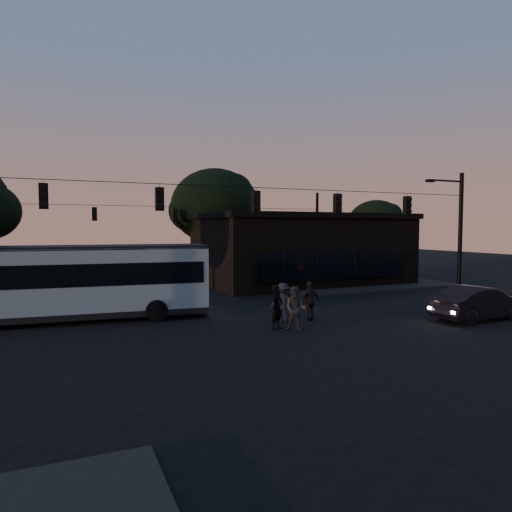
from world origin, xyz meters
name	(u,v)px	position (x,y,z in m)	size (l,w,h in m)	color
ground	(297,338)	(0.00, 0.00, 0.00)	(120.00, 120.00, 0.00)	black
sidewalk_far_right	(346,282)	(12.00, 14.00, 0.07)	(14.00, 10.00, 0.15)	black
building	(300,248)	(9.00, 15.97, 2.71)	(15.40, 10.41, 5.40)	black
tree_behind	(215,206)	(4.00, 22.00, 6.19)	(7.60, 7.60, 9.43)	black
tree_right	(376,225)	(18.00, 18.00, 4.63)	(5.20, 5.20, 6.86)	black
signal_rig_near	(256,225)	(0.00, 4.00, 4.45)	(26.24, 0.30, 7.50)	black
signal_rig_far	(175,229)	(0.00, 20.00, 4.20)	(26.24, 0.30, 7.50)	black
bus	(72,279)	(-7.98, 7.05, 1.96)	(12.61, 3.95, 3.49)	#7E99A0
car	(479,303)	(9.55, -0.32, 0.80)	(1.70, 4.88, 1.61)	black
pedestrian_a	(277,307)	(-0.04, 1.68, 0.95)	(0.69, 0.45, 1.89)	black
pedestrian_b	(296,309)	(0.51, 1.02, 0.94)	(0.91, 0.71, 1.88)	#2F2F2B
pedestrian_c	(310,301)	(2.13, 2.64, 0.93)	(1.09, 0.45, 1.86)	black
pedestrian_d	(283,302)	(0.91, 3.00, 0.90)	(1.16, 0.66, 1.79)	black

